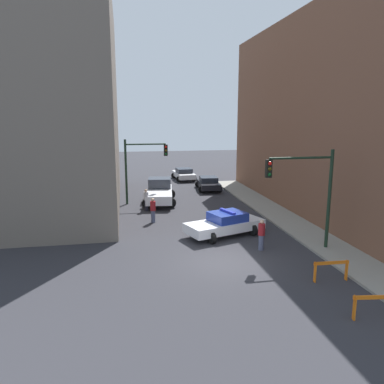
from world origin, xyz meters
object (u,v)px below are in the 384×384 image
Objects in this scene: traffic_light_near at (309,185)px; barrier_mid at (331,268)px; traffic_light_far at (140,162)px; police_car at (225,224)px; parked_car_near at (208,183)px; barrier_front at (375,303)px; pedestrian_crossing at (153,210)px; pedestrian_corner at (146,200)px; pedestrian_sidewalk at (261,234)px; white_truck at (160,192)px; parked_car_mid at (184,174)px.

traffic_light_near is 3.25× the size of barrier_mid.
traffic_light_far is 1.03× the size of police_car.
barrier_front is (0.45, -23.94, -0.06)m from parked_car_near.
pedestrian_corner is at bearing 79.84° from pedestrian_crossing.
white_truck is at bearing -81.46° from pedestrian_sidewalk.
traffic_light_near is at bearing -56.11° from white_truck.
traffic_light_near is 1.18× the size of parked_car_mid.
parked_car_mid is at bearing 1.54° from pedestrian_corner.
police_car is at bearing -96.34° from parked_car_mid.
pedestrian_crossing is 1.00× the size of pedestrian_corner.
white_truck reaches higher than parked_car_near.
traffic_light_far reaches higher than pedestrian_corner.
parked_car_near is 6.43m from parked_car_mid.
parked_car_mid is at bearing -21.76° from police_car.
traffic_light_far is 3.13× the size of pedestrian_sidewalk.
traffic_light_near reaches higher than pedestrian_crossing.
traffic_light_far is at bearing 28.84° from pedestrian_corner.
traffic_light_near reaches higher than barrier_front.
traffic_light_near is at bearing 156.78° from pedestrian_sidewalk.
parked_car_near is 2.66× the size of pedestrian_sidewalk.
police_car is 2.99m from pedestrian_sidewalk.
parked_car_near is at bearing -19.98° from pedestrian_corner.
pedestrian_crossing and pedestrian_corner have the same top height.
parked_car_mid is at bearing 59.47° from pedestrian_crossing.
parked_car_near is 20.83m from barrier_mid.
parked_car_near is at bearing 34.36° from traffic_light_far.
traffic_light_far is at bearing 110.23° from barrier_front.
parked_car_mid is 2.76× the size of barrier_mid.
pedestrian_corner is at bearing -83.22° from traffic_light_far.
pedestrian_corner is 18.19m from barrier_front.
police_car is 14.06m from parked_car_near.
pedestrian_crossing is 1.04× the size of barrier_front.
white_truck is at bearing 117.09° from traffic_light_near.
parked_car_mid is 27.18m from barrier_mid.
parked_car_near is at bearing 91.08° from barrier_front.
white_truck reaches higher than barrier_front.
police_car is 3.17× the size of barrier_front.
pedestrian_corner is 1.04× the size of barrier_front.
parked_car_mid is 2.66× the size of pedestrian_sidewalk.
police_car is (-3.49, 3.25, -2.81)m from traffic_light_near.
barrier_front is (1.38, -7.31, -0.24)m from pedestrian_sidewalk.
pedestrian_crossing is 12.50m from barrier_mid.
parked_car_mid is 2.66× the size of pedestrian_crossing.
white_truck is 3.37× the size of pedestrian_sidewalk.
parked_car_mid is at bearing 63.96° from traffic_light_far.
pedestrian_crossing is at bearing 28.54° from police_car.
white_truck is at bearing 3.65° from traffic_light_far.
barrier_front is (2.60, -10.05, -0.11)m from police_car.
pedestrian_sidewalk is (1.21, -2.73, 0.14)m from police_car.
parked_car_near is at bearing 47.86° from white_truck.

